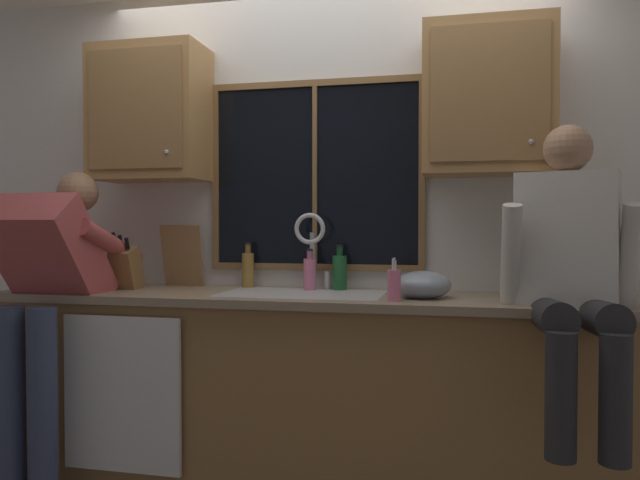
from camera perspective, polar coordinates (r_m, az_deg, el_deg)
back_wall at (r=3.30m, az=1.19°, el=1.70°), size 5.61×0.12×2.55m
window_glass at (r=3.26m, az=-0.43°, el=6.10°), size 1.10×0.02×0.95m
window_frame_top at (r=3.33m, az=-0.48°, el=14.59°), size 1.17×0.02×0.04m
window_frame_bottom at (r=3.25m, az=-0.47°, el=-2.57°), size 1.17×0.02×0.04m
window_frame_left at (r=3.42m, az=-9.82°, el=5.86°), size 0.03×0.02×0.95m
window_frame_right at (r=3.17m, az=9.62°, el=6.21°), size 0.04×0.02×0.95m
window_mullion_center at (r=3.25m, az=-0.48°, el=6.12°), size 0.02×0.02×0.95m
lower_cabinet_run at (r=3.07m, az=-0.14°, el=-14.05°), size 3.21×0.58×0.88m
countertop at (r=2.96m, az=-0.23°, el=-5.54°), size 3.27×0.62×0.04m
dishwasher_front at (r=3.10m, az=-18.21°, el=-13.64°), size 0.60×0.02×0.74m
upper_cabinet_left at (r=3.46m, az=-15.73°, el=11.36°), size 0.60×0.36×0.72m
upper_cabinet_right at (r=3.07m, az=15.52°, el=12.66°), size 0.60×0.36×0.72m
sink at (r=3.00m, az=-1.69°, el=-6.95°), size 0.80×0.46×0.21m
faucet at (r=3.14m, az=-0.76°, el=-0.14°), size 0.18×0.09×0.40m
person_standing at (r=3.23m, az=-24.30°, el=-4.14°), size 0.53×0.70×1.54m
person_sitting_on_counter at (r=2.65m, az=22.62°, el=-2.04°), size 0.54×0.65×1.26m
knife_block at (r=3.35m, az=-17.81°, el=-2.59°), size 0.12×0.18×0.32m
cutting_board at (r=3.43m, az=-12.88°, el=-1.47°), size 0.23×0.09×0.34m
mixing_bowl at (r=2.86m, az=9.64°, el=-4.20°), size 0.26×0.26×0.13m
soap_dispenser at (r=2.71m, az=7.01°, el=-4.20°), size 0.06×0.07×0.20m
bottle_green_glass at (r=3.14m, az=-0.97°, el=-3.14°), size 0.07×0.07×0.22m
bottle_tall_clear at (r=3.14m, az=1.87°, el=-2.99°), size 0.08×0.08×0.24m
bottle_amber_small at (r=3.29m, az=-6.82°, el=-2.73°), size 0.07×0.07×0.24m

